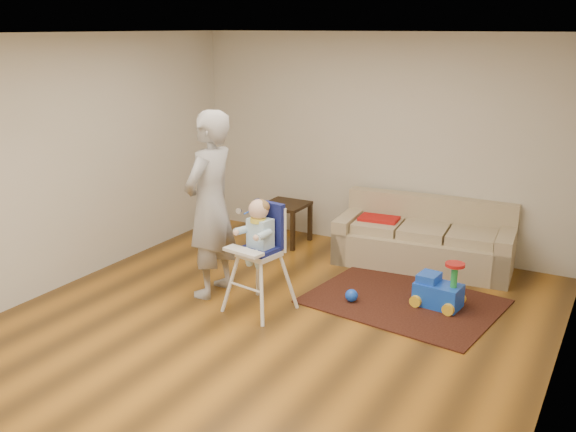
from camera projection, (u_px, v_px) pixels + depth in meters
The scene contains 9 objects.
ground at pixel (268, 326), 6.13m from camera, with size 5.50×5.50×0.00m, color #4C3213.
room_envelope at pixel (294, 124), 6.03m from camera, with size 5.04×5.52×2.72m.
sofa at pixel (424, 234), 7.58m from camera, with size 2.11×1.02×0.79m.
side_table at pixel (285, 223), 8.43m from camera, with size 0.54×0.54×0.54m, color black, non-canonical shape.
area_rug at pixel (403, 301), 6.67m from camera, with size 1.87×1.40×0.01m, color black.
ride_on_toy at pixel (439, 283), 6.48m from camera, with size 0.46×0.33×0.50m, color blue, non-canonical shape.
toy_ball at pixel (351, 295), 6.63m from camera, with size 0.13×0.13×0.13m, color blue.
high_chair at pixel (259, 258), 6.34m from camera, with size 0.62×0.62×1.17m.
adult at pixel (210, 205), 6.64m from camera, with size 0.72×0.47×1.96m, color gray.
Camera 1 is at (2.88, -4.78, 2.76)m, focal length 40.00 mm.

